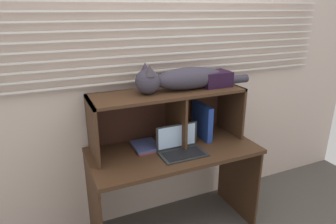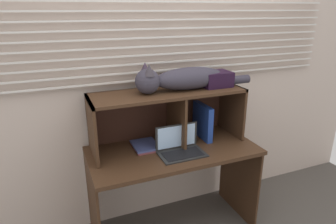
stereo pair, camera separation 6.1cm
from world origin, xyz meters
The scene contains 8 objects.
back_panel_with_blinds centered at (0.00, 0.55, 1.26)m, with size 4.40×0.08×2.50m.
desk centered at (0.00, 0.21, 0.59)m, with size 1.27×0.61×0.74m.
hutch_shelf_unit centered at (0.01, 0.35, 1.04)m, with size 1.17×0.37×0.43m.
cat centered at (0.11, 0.31, 1.26)m, with size 0.97×0.19×0.22m.
laptop centered at (0.02, 0.13, 0.79)m, with size 0.34×0.21×0.20m.
binder_upright centered at (0.30, 0.31, 0.89)m, with size 0.05×0.27×0.28m, color #203D94.
book_stack centered at (-0.19, 0.31, 0.76)m, with size 0.19×0.23×0.03m.
storage_box centered at (0.41, 0.31, 1.23)m, with size 0.23×0.18×0.12m, color black.
Camera 1 is at (-0.86, -1.62, 1.75)m, focal length 31.56 mm.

